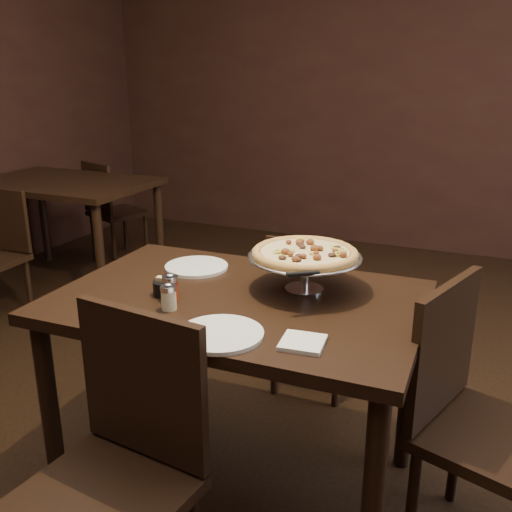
% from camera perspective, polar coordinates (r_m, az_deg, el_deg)
% --- Properties ---
extents(room, '(6.04, 7.04, 2.84)m').
position_cam_1_polar(room, '(1.97, 1.50, 12.39)').
color(room, black).
rests_on(room, ground).
extents(dining_table, '(1.33, 0.90, 0.82)m').
position_cam_1_polar(dining_table, '(2.11, -1.80, -6.75)').
color(dining_table, black).
rests_on(dining_table, ground).
extents(background_table, '(1.30, 0.87, 0.81)m').
position_cam_1_polar(background_table, '(4.54, -18.63, 5.84)').
color(background_table, black).
rests_on(background_table, ground).
extents(pizza_stand, '(0.42, 0.42, 0.17)m').
position_cam_1_polar(pizza_stand, '(2.09, 4.91, 0.22)').
color(pizza_stand, silver).
rests_on(pizza_stand, dining_table).
extents(parmesan_shaker, '(0.06, 0.06, 0.10)m').
position_cam_1_polar(parmesan_shaker, '(1.96, -8.73, -4.06)').
color(parmesan_shaker, beige).
rests_on(parmesan_shaker, dining_table).
extents(pepper_flake_shaker, '(0.06, 0.06, 0.10)m').
position_cam_1_polar(pepper_flake_shaker, '(2.04, -8.55, -3.12)').
color(pepper_flake_shaker, maroon).
rests_on(pepper_flake_shaker, dining_table).
extents(packet_caddy, '(0.09, 0.09, 0.07)m').
position_cam_1_polar(packet_caddy, '(2.10, -9.11, -3.12)').
color(packet_caddy, black).
rests_on(packet_caddy, dining_table).
extents(napkin_stack, '(0.14, 0.14, 0.01)m').
position_cam_1_polar(napkin_stack, '(1.72, 4.69, -8.63)').
color(napkin_stack, white).
rests_on(napkin_stack, dining_table).
extents(plate_left, '(0.26, 0.26, 0.01)m').
position_cam_1_polar(plate_left, '(2.37, -5.98, -1.07)').
color(plate_left, white).
rests_on(plate_left, dining_table).
extents(plate_near, '(0.27, 0.27, 0.01)m').
position_cam_1_polar(plate_near, '(1.77, -3.59, -7.79)').
color(plate_near, white).
rests_on(plate_near, dining_table).
extents(serving_spatula, '(0.15, 0.15, 0.02)m').
position_cam_1_polar(serving_spatula, '(1.89, 4.71, -1.86)').
color(serving_spatula, silver).
rests_on(serving_spatula, pizza_stand).
extents(chair_far, '(0.41, 0.41, 0.85)m').
position_cam_1_polar(chair_far, '(2.87, 5.55, -5.24)').
color(chair_far, black).
rests_on(chair_far, ground).
extents(chair_near, '(0.50, 0.50, 0.96)m').
position_cam_1_polar(chair_near, '(1.78, -13.67, -19.69)').
color(chair_near, black).
rests_on(chair_near, ground).
extents(chair_side, '(0.56, 0.56, 0.95)m').
position_cam_1_polar(chair_side, '(2.08, 20.97, -14.55)').
color(chair_side, black).
rests_on(chair_side, ground).
extents(bg_chair_far, '(0.52, 0.52, 0.87)m').
position_cam_1_polar(bg_chair_far, '(5.06, -14.33, 4.72)').
color(bg_chair_far, black).
rests_on(bg_chair_far, ground).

